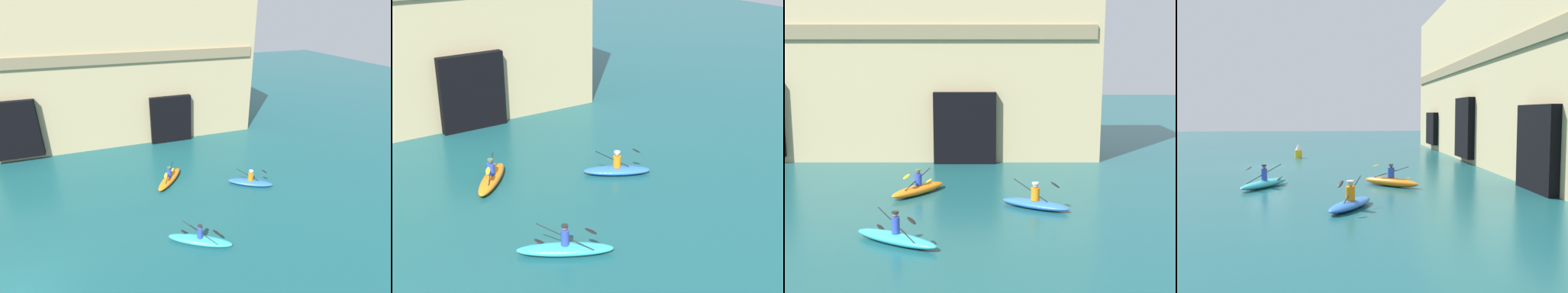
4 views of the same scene
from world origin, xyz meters
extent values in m
cube|color=black|center=(10.59, 14.40, 2.05)|extent=(3.56, 0.70, 4.10)
ellipsoid|color=#33B2C6|center=(8.60, 1.27, 0.19)|extent=(3.26, 2.30, 0.38)
cylinder|color=#2D47B7|center=(8.60, 1.27, 0.66)|extent=(0.28, 0.28, 0.58)
sphere|color=#9E704C|center=(8.60, 1.27, 1.05)|extent=(0.19, 0.19, 0.19)
cylinder|color=#232328|center=(8.60, 1.27, 1.12)|extent=(0.24, 0.24, 0.06)
cylinder|color=black|center=(8.60, 1.27, 0.69)|extent=(1.45, 1.49, 0.80)
ellipsoid|color=black|center=(9.23, 0.62, 1.03)|extent=(0.43, 0.43, 0.20)
ellipsoid|color=black|center=(7.97, 1.91, 0.35)|extent=(0.43, 0.43, 0.20)
ellipsoid|color=orange|center=(8.64, 7.61, 0.22)|extent=(2.55, 2.90, 0.43)
cylinder|color=#2D47B7|center=(8.64, 7.61, 0.69)|extent=(0.34, 0.34, 0.52)
sphere|color=brown|center=(8.64, 7.61, 1.05)|extent=(0.20, 0.20, 0.20)
cylinder|color=#4C6B4C|center=(8.64, 7.61, 1.13)|extent=(0.25, 0.25, 0.06)
cylinder|color=black|center=(8.64, 7.61, 0.72)|extent=(1.00, 1.68, 0.68)
ellipsoid|color=yellow|center=(8.22, 6.88, 1.00)|extent=(0.37, 0.46, 0.19)
ellipsoid|color=yellow|center=(9.07, 8.33, 0.43)|extent=(0.37, 0.46, 0.19)
ellipsoid|color=blue|center=(13.75, 5.43, 0.17)|extent=(3.01, 2.21, 0.34)
cylinder|color=orange|center=(13.75, 5.43, 0.61)|extent=(0.36, 0.36, 0.53)
sphere|color=tan|center=(13.75, 5.43, 0.98)|extent=(0.22, 0.22, 0.22)
cylinder|color=silver|center=(13.75, 5.43, 1.07)|extent=(0.28, 0.28, 0.06)
cylinder|color=black|center=(13.75, 5.43, 0.63)|extent=(1.75, 0.90, 1.08)
ellipsoid|color=black|center=(14.52, 5.05, 1.10)|extent=(0.45, 0.34, 0.25)
ellipsoid|color=black|center=(12.99, 5.82, 0.17)|extent=(0.45, 0.34, 0.25)
camera|label=1|loc=(4.40, -10.11, 11.25)|focal=28.00mm
camera|label=2|loc=(0.72, -12.40, 10.72)|focal=50.00mm
camera|label=3|loc=(11.47, -16.38, 6.62)|focal=50.00mm
camera|label=4|loc=(30.38, 5.08, 3.70)|focal=40.00mm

